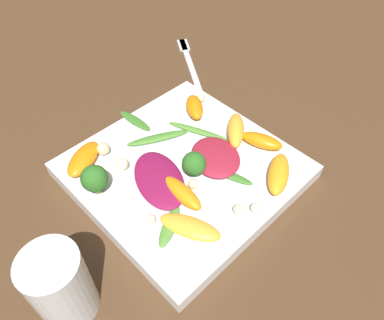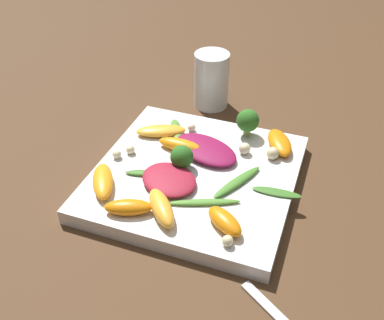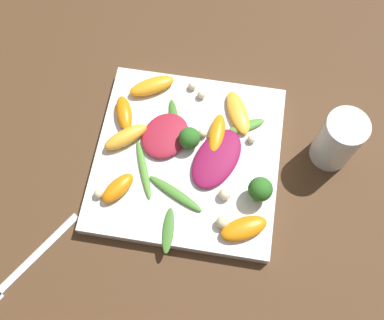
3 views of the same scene
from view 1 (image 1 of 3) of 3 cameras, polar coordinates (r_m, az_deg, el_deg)
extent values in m
plane|color=#4C331E|center=(0.54, -1.23, -2.37)|extent=(2.40, 2.40, 0.00)
cube|color=white|center=(0.53, -1.25, -1.59)|extent=(0.28, 0.28, 0.02)
cylinder|color=white|center=(0.42, -19.43, -17.66)|extent=(0.06, 0.06, 0.10)
cube|color=silver|center=(0.74, -0.26, 14.37)|extent=(0.11, 0.16, 0.01)
cube|color=silver|center=(0.80, -1.32, 17.19)|extent=(0.04, 0.05, 0.01)
ellipsoid|color=maroon|center=(0.52, 3.58, 0.47)|extent=(0.09, 0.10, 0.01)
ellipsoid|color=maroon|center=(0.50, -4.97, -3.00)|extent=(0.10, 0.12, 0.01)
ellipsoid|color=orange|center=(0.51, 13.05, -2.06)|extent=(0.08, 0.06, 0.02)
ellipsoid|color=orange|center=(0.48, -1.57, -5.00)|extent=(0.03, 0.07, 0.02)
ellipsoid|color=#FCAD33|center=(0.56, 6.67, 4.55)|extent=(0.07, 0.06, 0.02)
ellipsoid|color=orange|center=(0.60, 0.38, 8.07)|extent=(0.05, 0.06, 0.02)
ellipsoid|color=#FCAD33|center=(0.45, -0.32, -10.21)|extent=(0.06, 0.08, 0.01)
ellipsoid|color=orange|center=(0.55, 10.60, 2.88)|extent=(0.04, 0.07, 0.02)
ellipsoid|color=orange|center=(0.54, -16.21, 0.18)|extent=(0.08, 0.06, 0.02)
cylinder|color=#7A9E51|center=(0.51, 0.43, -1.53)|extent=(0.01, 0.01, 0.01)
sphere|color=#2D6B23|center=(0.50, 0.44, -0.45)|extent=(0.03, 0.03, 0.03)
cylinder|color=#7A9E51|center=(0.50, -14.26, -4.05)|extent=(0.01, 0.01, 0.02)
sphere|color=#2D6B23|center=(0.49, -14.66, -2.73)|extent=(0.04, 0.04, 0.04)
ellipsoid|color=#518E33|center=(0.46, -3.43, -10.01)|extent=(0.06, 0.04, 0.01)
ellipsoid|color=#3D7528|center=(0.59, -8.66, 5.94)|extent=(0.02, 0.07, 0.00)
ellipsoid|color=#3D7528|center=(0.51, 5.81, -2.34)|extent=(0.03, 0.07, 0.01)
ellipsoid|color=#518E33|center=(0.57, 0.85, 4.45)|extent=(0.05, 0.09, 0.01)
ellipsoid|color=#47842D|center=(0.56, -5.23, 3.37)|extent=(0.09, 0.05, 0.01)
sphere|color=beige|center=(0.48, 9.63, -7.23)|extent=(0.01, 0.01, 0.01)
sphere|color=beige|center=(0.55, -13.37, 1.67)|extent=(0.02, 0.02, 0.02)
sphere|color=beige|center=(0.52, -10.55, -0.59)|extent=(0.02, 0.02, 0.02)
sphere|color=beige|center=(0.46, -6.26, -8.96)|extent=(0.01, 0.01, 0.01)
sphere|color=beige|center=(0.62, 1.37, 9.47)|extent=(0.01, 0.01, 0.01)
sphere|color=beige|center=(0.47, 7.05, -7.47)|extent=(0.01, 0.01, 0.01)
sphere|color=beige|center=(0.49, 0.23, -3.68)|extent=(0.01, 0.01, 0.01)
camera|label=2|loc=(0.81, 21.64, 46.71)|focal=42.00mm
camera|label=3|loc=(0.59, -55.21, 62.11)|focal=42.00mm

